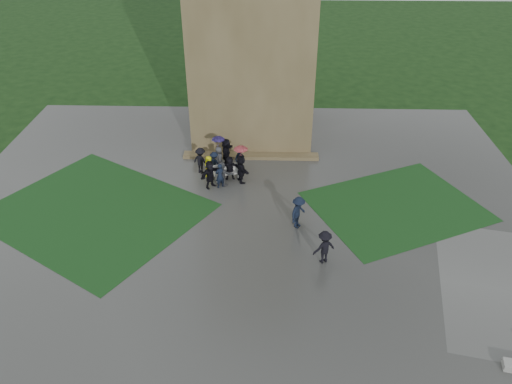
{
  "coord_description": "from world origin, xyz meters",
  "views": [
    {
      "loc": [
        1.2,
        -18.69,
        16.03
      ],
      "look_at": [
        0.52,
        4.45,
        1.2
      ],
      "focal_mm": 35.0,
      "sensor_mm": 36.0,
      "label": 1
    }
  ],
  "objects_px": {
    "tower": "(253,2)",
    "pedestrian_near": "(324,247)",
    "pedestrian_mid": "(298,212)",
    "bench": "(227,172)"
  },
  "relations": [
    {
      "from": "tower",
      "to": "pedestrian_mid",
      "type": "height_order",
      "value": "tower"
    },
    {
      "from": "tower",
      "to": "pedestrian_near",
      "type": "relative_size",
      "value": 10.13
    },
    {
      "from": "tower",
      "to": "pedestrian_mid",
      "type": "relative_size",
      "value": 9.7
    },
    {
      "from": "pedestrian_mid",
      "to": "pedestrian_near",
      "type": "bearing_deg",
      "value": -125.89
    },
    {
      "from": "bench",
      "to": "pedestrian_near",
      "type": "distance_m",
      "value": 9.29
    },
    {
      "from": "tower",
      "to": "pedestrian_near",
      "type": "height_order",
      "value": "tower"
    },
    {
      "from": "bench",
      "to": "pedestrian_mid",
      "type": "relative_size",
      "value": 0.95
    },
    {
      "from": "bench",
      "to": "pedestrian_mid",
      "type": "xyz_separation_m",
      "value": [
        4.16,
        -4.82,
        0.42
      ]
    },
    {
      "from": "pedestrian_mid",
      "to": "pedestrian_near",
      "type": "height_order",
      "value": "pedestrian_mid"
    },
    {
      "from": "pedestrian_near",
      "to": "pedestrian_mid",
      "type": "bearing_deg",
      "value": -94.13
    }
  ]
}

